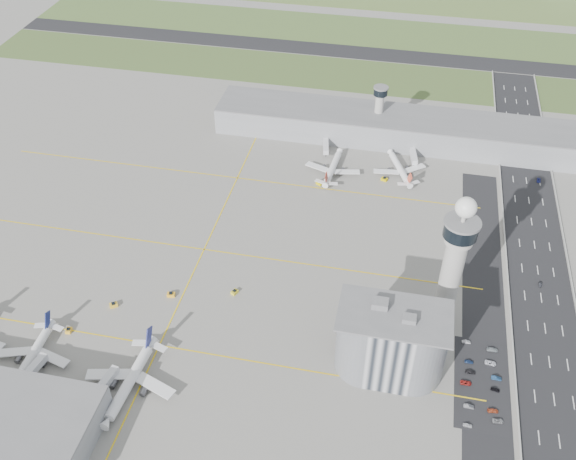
% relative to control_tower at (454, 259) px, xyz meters
% --- Properties ---
extents(ground, '(1000.00, 1000.00, 0.00)m').
position_rel_control_tower_xyz_m(ground, '(-72.00, -8.00, -35.04)').
color(ground, gray).
extents(grass_strip_0, '(480.00, 50.00, 0.08)m').
position_rel_control_tower_xyz_m(grass_strip_0, '(-92.00, 217.00, -35.00)').
color(grass_strip_0, '#3F5428').
rests_on(grass_strip_0, ground).
extents(grass_strip_1, '(480.00, 60.00, 0.08)m').
position_rel_control_tower_xyz_m(grass_strip_1, '(-92.00, 292.00, -35.00)').
color(grass_strip_1, '#45632E').
rests_on(grass_strip_1, ground).
extents(runway, '(480.00, 22.00, 0.10)m').
position_rel_control_tower_xyz_m(runway, '(-92.00, 254.00, -34.98)').
color(runway, black).
rests_on(runway, ground).
extents(highway, '(28.00, 500.00, 0.10)m').
position_rel_control_tower_xyz_m(highway, '(43.00, -8.00, -34.99)').
color(highway, black).
rests_on(highway, ground).
extents(barrier_left, '(0.60, 500.00, 1.20)m').
position_rel_control_tower_xyz_m(barrier_left, '(29.00, -8.00, -34.44)').
color(barrier_left, '#9E9E99').
rests_on(barrier_left, ground).
extents(landside_road, '(18.00, 260.00, 0.08)m').
position_rel_control_tower_xyz_m(landside_road, '(18.00, -18.00, -35.00)').
color(landside_road, black).
rests_on(landside_road, ground).
extents(parking_lot, '(20.00, 44.00, 0.10)m').
position_rel_control_tower_xyz_m(parking_lot, '(16.00, -30.00, -34.99)').
color(parking_lot, black).
rests_on(parking_lot, ground).
extents(taxiway_line_h_0, '(260.00, 0.60, 0.01)m').
position_rel_control_tower_xyz_m(taxiway_line_h_0, '(-112.00, -38.00, -35.04)').
color(taxiway_line_h_0, yellow).
rests_on(taxiway_line_h_0, ground).
extents(taxiway_line_h_1, '(260.00, 0.60, 0.01)m').
position_rel_control_tower_xyz_m(taxiway_line_h_1, '(-112.00, 22.00, -35.04)').
color(taxiway_line_h_1, yellow).
rests_on(taxiway_line_h_1, ground).
extents(taxiway_line_h_2, '(260.00, 0.60, 0.01)m').
position_rel_control_tower_xyz_m(taxiway_line_h_2, '(-112.00, 82.00, -35.04)').
color(taxiway_line_h_2, yellow).
rests_on(taxiway_line_h_2, ground).
extents(taxiway_line_v, '(0.60, 260.00, 0.01)m').
position_rel_control_tower_xyz_m(taxiway_line_v, '(-112.00, 22.00, -35.04)').
color(taxiway_line_v, yellow).
rests_on(taxiway_line_v, ground).
extents(control_tower, '(14.00, 14.00, 64.50)m').
position_rel_control_tower_xyz_m(control_tower, '(0.00, 0.00, 0.00)').
color(control_tower, '#ADAAA5').
rests_on(control_tower, ground).
extents(secondary_tower, '(8.60, 8.60, 31.90)m').
position_rel_control_tower_xyz_m(secondary_tower, '(-42.00, 142.00, -16.24)').
color(secondary_tower, '#ADAAA5').
rests_on(secondary_tower, ground).
extents(admin_building, '(42.00, 24.00, 33.50)m').
position_rel_control_tower_xyz_m(admin_building, '(-20.01, -30.00, -19.74)').
color(admin_building, '#B2B2B7').
rests_on(admin_building, ground).
extents(terminal_pier, '(210.00, 32.00, 15.80)m').
position_rel_control_tower_xyz_m(terminal_pier, '(-32.00, 140.00, -27.14)').
color(terminal_pier, gray).
rests_on(terminal_pier, ground).
extents(airplane_near_b, '(32.72, 38.12, 10.40)m').
position_rel_control_tower_xyz_m(airplane_near_b, '(-158.32, -56.20, -29.84)').
color(airplane_near_b, white).
rests_on(airplane_near_b, ground).
extents(airplane_near_c, '(39.62, 45.71, 12.17)m').
position_rel_control_tower_xyz_m(airplane_near_c, '(-115.37, -59.96, -28.95)').
color(airplane_near_c, white).
rests_on(airplane_near_c, ground).
extents(airplane_far_a, '(33.73, 38.75, 10.20)m').
position_rel_control_tower_xyz_m(airplane_far_a, '(-61.77, 98.85, -29.94)').
color(airplane_far_a, white).
rests_on(airplane_far_a, ground).
extents(airplane_far_b, '(41.73, 44.57, 9.97)m').
position_rel_control_tower_xyz_m(airplane_far_b, '(-25.70, 105.92, -30.06)').
color(airplane_far_b, white).
rests_on(airplane_far_b, ground).
extents(jet_bridge_near_1, '(5.39, 14.31, 5.70)m').
position_rel_control_tower_xyz_m(jet_bridge_near_1, '(-155.00, -69.00, -32.19)').
color(jet_bridge_near_1, silver).
rests_on(jet_bridge_near_1, ground).
extents(jet_bridge_near_2, '(5.39, 14.31, 5.70)m').
position_rel_control_tower_xyz_m(jet_bridge_near_2, '(-125.00, -69.00, -32.19)').
color(jet_bridge_near_2, silver).
rests_on(jet_bridge_near_2, ground).
extents(jet_bridge_far_0, '(5.39, 14.31, 5.70)m').
position_rel_control_tower_xyz_m(jet_bridge_far_0, '(-70.00, 124.00, -32.19)').
color(jet_bridge_far_0, silver).
rests_on(jet_bridge_far_0, ground).
extents(jet_bridge_far_1, '(5.39, 14.31, 5.70)m').
position_rel_control_tower_xyz_m(jet_bridge_far_1, '(-20.00, 124.00, -32.19)').
color(jet_bridge_far_1, silver).
rests_on(jet_bridge_far_1, ground).
extents(tug_0, '(2.52, 3.34, 1.79)m').
position_rel_control_tower_xyz_m(tug_0, '(-151.50, -38.71, -34.14)').
color(tug_0, yellow).
rests_on(tug_0, ground).
extents(tug_1, '(4.12, 3.81, 1.97)m').
position_rel_control_tower_xyz_m(tug_1, '(-139.10, -21.44, -34.05)').
color(tug_1, yellow).
rests_on(tug_1, ground).
extents(tug_2, '(3.76, 2.91, 1.97)m').
position_rel_control_tower_xyz_m(tug_2, '(-116.88, -10.36, -34.06)').
color(tug_2, '#F6AB1E').
rests_on(tug_2, ground).
extents(tug_3, '(3.34, 3.78, 1.83)m').
position_rel_control_tower_xyz_m(tug_3, '(-89.86, -3.04, -34.13)').
color(tug_3, gold).
rests_on(tug_3, ground).
extents(tug_4, '(4.11, 3.81, 1.97)m').
position_rel_control_tower_xyz_m(tug_4, '(-66.92, 85.54, -34.06)').
color(tug_4, '#E8CF01').
rests_on(tug_4, ground).
extents(tug_5, '(3.91, 3.34, 1.92)m').
position_rel_control_tower_xyz_m(tug_5, '(-32.95, 96.41, -34.08)').
color(tug_5, '#D4B500').
rests_on(tug_5, ground).
extents(car_lot_0, '(3.40, 1.50, 1.14)m').
position_rel_control_tower_xyz_m(car_lot_0, '(10.97, -50.41, -34.47)').
color(car_lot_0, silver).
rests_on(car_lot_0, ground).
extents(car_lot_1, '(3.84, 1.40, 1.26)m').
position_rel_control_tower_xyz_m(car_lot_1, '(11.40, -42.18, -34.41)').
color(car_lot_1, slate).
rests_on(car_lot_1, ground).
extents(car_lot_2, '(4.36, 2.13, 1.19)m').
position_rel_control_tower_xyz_m(car_lot_2, '(10.34, -31.51, -34.45)').
color(car_lot_2, '#AB2621').
rests_on(car_lot_2, ground).
extents(car_lot_3, '(3.98, 1.81, 1.13)m').
position_rel_control_tower_xyz_m(car_lot_3, '(12.15, -25.83, -34.48)').
color(car_lot_3, black).
rests_on(car_lot_3, ground).
extents(car_lot_4, '(3.44, 1.43, 1.16)m').
position_rel_control_tower_xyz_m(car_lot_4, '(11.60, -20.81, -34.46)').
color(car_lot_4, navy).
rests_on(car_lot_4, ground).
extents(car_lot_5, '(3.58, 1.57, 1.15)m').
position_rel_control_tower_xyz_m(car_lot_5, '(10.53, -10.71, -34.47)').
color(car_lot_5, silver).
rests_on(car_lot_5, ground).
extents(car_lot_6, '(4.30, 2.50, 1.13)m').
position_rel_control_tower_xyz_m(car_lot_6, '(21.81, -46.28, -34.48)').
color(car_lot_6, gray).
rests_on(car_lot_6, ground).
extents(car_lot_7, '(4.24, 2.20, 1.17)m').
position_rel_control_tower_xyz_m(car_lot_7, '(20.17, -42.19, -34.45)').
color(car_lot_7, '#AF4525').
rests_on(car_lot_7, ground).
extents(car_lot_8, '(3.55, 1.88, 1.15)m').
position_rel_control_tower_xyz_m(car_lot_8, '(21.31, -32.38, -34.46)').
color(car_lot_8, black).
rests_on(car_lot_8, ground).
extents(car_lot_9, '(3.92, 1.45, 1.28)m').
position_rel_control_tower_xyz_m(car_lot_9, '(21.95, -26.88, -34.40)').
color(car_lot_9, navy).
rests_on(car_lot_9, ground).
extents(car_lot_10, '(4.61, 2.42, 1.24)m').
position_rel_control_tower_xyz_m(car_lot_10, '(19.93, -19.78, -34.42)').
color(car_lot_10, silver).
rests_on(car_lot_10, ground).
extents(car_lot_11, '(4.54, 2.13, 1.28)m').
position_rel_control_tower_xyz_m(car_lot_11, '(20.88, -12.73, -34.40)').
color(car_lot_11, gray).
rests_on(car_lot_11, ground).
extents(car_hw_1, '(1.42, 3.40, 1.09)m').
position_rel_control_tower_xyz_m(car_hw_1, '(43.10, 30.14, -34.49)').
color(car_hw_1, black).
rests_on(car_hw_1, ground).
extents(car_hw_2, '(2.49, 4.48, 1.18)m').
position_rel_control_tower_xyz_m(car_hw_2, '(49.41, 112.97, -34.45)').
color(car_hw_2, navy).
rests_on(car_hw_2, ground).
extents(car_hw_4, '(1.73, 3.60, 1.19)m').
position_rel_control_tower_xyz_m(car_hw_4, '(35.22, 169.76, -34.45)').
color(car_hw_4, gray).
rests_on(car_hw_4, ground).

